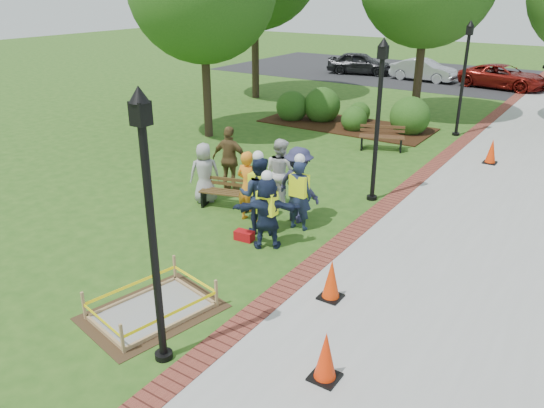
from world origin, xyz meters
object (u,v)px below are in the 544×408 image
Objects in this scene: bench_near at (227,199)px; hivis_worker_c at (258,193)px; hivis_worker_b at (299,192)px; lamp_near at (150,214)px; wet_concrete_pad at (152,301)px; hivis_worker_a at (267,210)px; cone_front at (326,357)px.

hivis_worker_c reaches higher than bench_near.
hivis_worker_b is 0.96m from hivis_worker_c.
wet_concrete_pad is at bearing 143.12° from lamp_near.
bench_near is at bearing 149.38° from hivis_worker_a.
lamp_near reaches higher than cone_front.
wet_concrete_pad is at bearing -67.42° from bench_near.
lamp_near is at bearing -73.06° from hivis_worker_c.
hivis_worker_c is (1.54, -0.73, 0.74)m from bench_near.
cone_front is 5.31m from hivis_worker_b.
cone_front is at bearing 3.11° from wet_concrete_pad.
bench_near is 2.58m from hivis_worker_a.
lamp_near is at bearing -36.88° from wet_concrete_pad.
hivis_worker_c reaches higher than wet_concrete_pad.
hivis_worker_a is (2.15, -1.27, 0.66)m from bench_near.
hivis_worker_a is 1.20m from hivis_worker_b.
hivis_worker_c reaches higher than cone_front.
hivis_worker_b is at bearing 125.29° from cone_front.
hivis_worker_c reaches higher than hivis_worker_b.
cone_front is at bearing 22.55° from lamp_near.
bench_near is 6.51m from lamp_near.
lamp_near is at bearing -61.15° from bench_near.
hivis_worker_a is 0.96× the size of hivis_worker_b.
cone_front is 0.20× the size of lamp_near.
hivis_worker_b reaches higher than cone_front.
cone_front is 0.44× the size of hivis_worker_b.
hivis_worker_b is at bearing 85.63° from wet_concrete_pad.
lamp_near is 5.06m from hivis_worker_c.
bench_near is at bearing 154.59° from hivis_worker_c.
hivis_worker_b is at bearing 97.63° from lamp_near.
hivis_worker_c is at bearing 138.41° from hivis_worker_a.
hivis_worker_a is (-0.80, 4.08, -1.58)m from lamp_near.
bench_near is (-1.90, 4.57, 0.01)m from wet_concrete_pad.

